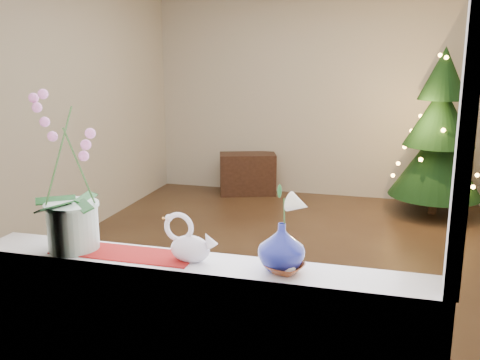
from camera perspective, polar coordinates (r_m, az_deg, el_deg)
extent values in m
plane|color=#332014|center=(4.97, 5.09, -8.62)|extent=(5.00, 5.00, 0.00)
cube|color=beige|center=(7.11, 9.02, 9.10)|extent=(4.50, 0.10, 2.70)
cube|color=beige|center=(2.25, -5.81, 0.33)|extent=(4.50, 0.10, 2.70)
cube|color=beige|center=(5.50, -18.55, 7.38)|extent=(0.10, 5.00, 2.70)
cube|color=white|center=(2.50, -4.48, -9.10)|extent=(2.20, 0.26, 0.04)
cube|color=maroon|center=(2.64, -12.34, -7.62)|extent=(0.70, 0.20, 0.01)
imported|color=navy|center=(2.36, 4.45, -6.76)|extent=(0.31, 0.31, 0.25)
sphere|color=white|center=(2.35, 5.14, -9.26)|extent=(0.07, 0.07, 0.07)
imported|color=brown|center=(2.38, 4.79, -9.40)|extent=(0.18, 0.18, 0.03)
cube|color=black|center=(7.19, 0.82, 0.66)|extent=(0.82, 0.59, 0.55)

